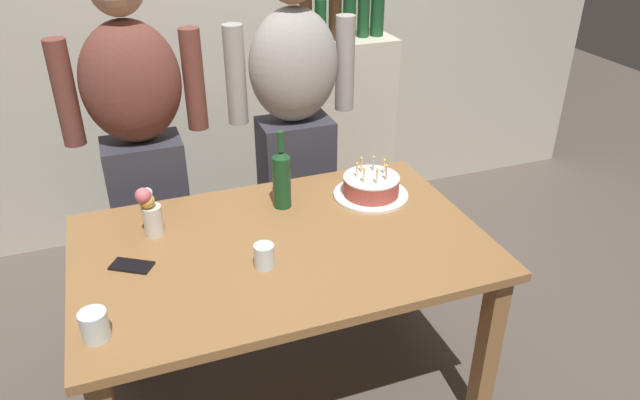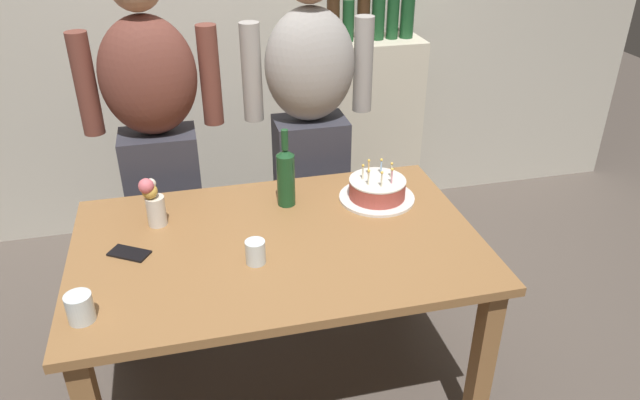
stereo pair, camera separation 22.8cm
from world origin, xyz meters
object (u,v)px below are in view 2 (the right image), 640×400
at_px(wine_bottle, 286,176).
at_px(person_man_bearded, 158,143).
at_px(water_glass_far, 80,308).
at_px(water_glass_near, 255,252).
at_px(cell_phone, 129,253).
at_px(birthday_cake, 377,190).
at_px(person_woman_cardigan, 310,128).
at_px(flower_vase, 153,201).

xyz_separation_m(wine_bottle, person_man_bearded, (-0.50, 0.45, 0.00)).
bearing_deg(water_glass_far, wine_bottle, 37.10).
distance_m(water_glass_near, cell_phone, 0.46).
distance_m(water_glass_far, wine_bottle, 0.94).
xyz_separation_m(water_glass_near, wine_bottle, (0.18, 0.38, 0.09)).
relative_size(birthday_cake, person_man_bearded, 0.19).
bearing_deg(person_woman_cardigan, cell_phone, 39.65).
distance_m(cell_phone, person_woman_cardigan, 1.08).
distance_m(cell_phone, person_man_bearded, 0.70).
relative_size(flower_vase, person_woman_cardigan, 0.12).
bearing_deg(birthday_cake, person_man_bearded, 150.25).
height_order(person_man_bearded, person_woman_cardigan, same).
bearing_deg(person_woman_cardigan, water_glass_near, 65.20).
bearing_deg(person_man_bearded, water_glass_far, 76.46).
distance_m(birthday_cake, water_glass_far, 1.23).
xyz_separation_m(cell_phone, flower_vase, (0.10, 0.19, 0.10)).
bearing_deg(water_glass_far, flower_vase, 66.97).
bearing_deg(person_woman_cardigan, water_glass_far, 46.97).
bearing_deg(water_glass_near, person_woman_cardigan, 65.20).
relative_size(water_glass_near, wine_bottle, 0.26).
xyz_separation_m(birthday_cake, person_man_bearded, (-0.87, 0.50, 0.09)).
height_order(water_glass_far, cell_phone, water_glass_far).
height_order(cell_phone, person_man_bearded, person_man_bearded).
bearing_deg(person_man_bearded, flower_vase, 87.30).
bearing_deg(flower_vase, water_glass_far, -113.03).
height_order(water_glass_far, wine_bottle, wine_bottle).
bearing_deg(person_woman_cardigan, birthday_cake, 108.83).
xyz_separation_m(flower_vase, person_woman_cardigan, (0.73, 0.50, 0.03)).
distance_m(flower_vase, person_man_bearded, 0.50).
bearing_deg(water_glass_near, water_glass_far, -162.39).
distance_m(birthday_cake, flower_vase, 0.90).
relative_size(water_glass_far, person_woman_cardigan, 0.06).
bearing_deg(water_glass_near, wine_bottle, 64.57).
distance_m(water_glass_near, person_man_bearded, 0.90).
height_order(wine_bottle, cell_phone, wine_bottle).
bearing_deg(person_man_bearded, birthday_cake, 150.25).
distance_m(birthday_cake, wine_bottle, 0.39).
relative_size(flower_vase, person_man_bearded, 0.12).
distance_m(wine_bottle, person_woman_cardigan, 0.50).
xyz_separation_m(birthday_cake, water_glass_far, (-1.12, -0.52, 0.00)).
bearing_deg(birthday_cake, person_woman_cardigan, 108.83).
relative_size(cell_phone, person_man_bearded, 0.09).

